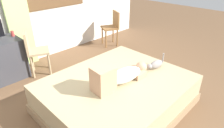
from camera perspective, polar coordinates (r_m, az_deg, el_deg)
name	(u,v)px	position (r m, az deg, el deg)	size (l,w,h in m)	color
ground_plane	(111,109)	(2.95, -0.21, -13.14)	(16.00, 16.00, 0.00)	brown
bed	(117,94)	(2.86, 1.46, -8.82)	(2.02, 1.67, 0.46)	#997A56
person_lying	(120,76)	(2.62, 2.25, -3.46)	(0.94, 0.32, 0.34)	silver
cat	(155,64)	(3.07, 12.65, -0.13)	(0.36, 0.15, 0.21)	gray
cup	(13,33)	(3.97, -27.23, 7.99)	(0.06, 0.06, 0.10)	#B23D38
chair_by_desk	(34,49)	(3.86, -22.00, 4.04)	(0.50, 0.50, 0.86)	tan
chair_spare	(112,26)	(4.99, 0.07, 11.25)	(0.51, 0.51, 0.86)	brown
curtain_left	(14,0)	(4.15, -26.90, 16.54)	(0.44, 0.06, 2.65)	#ADCC75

